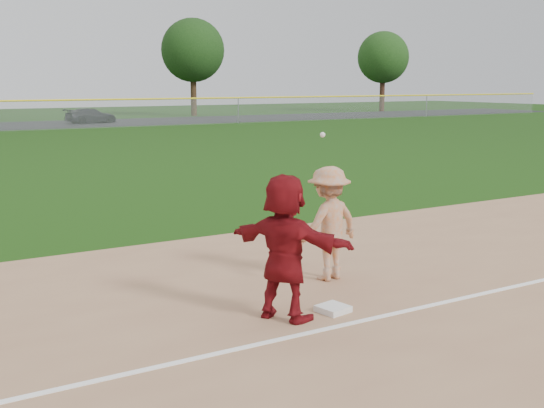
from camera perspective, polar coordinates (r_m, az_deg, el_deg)
ground at (r=10.10m, az=4.43°, el=-8.58°), size 160.00×160.00×0.00m
foul_line at (r=9.49m, az=7.27°, el=-9.73°), size 60.00×0.10×0.01m
first_base at (r=9.84m, az=5.13°, el=-8.72°), size 0.46×0.46×0.09m
base_runner at (r=9.27m, az=1.09°, el=-3.62°), size 1.39×1.94×2.02m
car_right at (r=55.94m, az=-14.91°, el=7.15°), size 4.26×2.27×1.18m
first_base_play at (r=11.20m, az=4.76°, el=-1.63°), size 1.31×1.08×2.49m
tree_3 at (r=66.62m, az=-6.65°, el=12.65°), size 6.00×6.00×9.19m
tree_4 at (r=77.09m, az=9.28°, el=12.01°), size 5.60×5.60×8.67m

